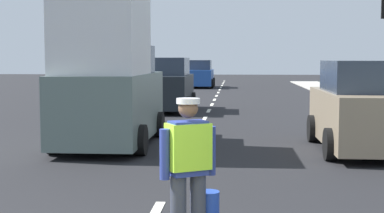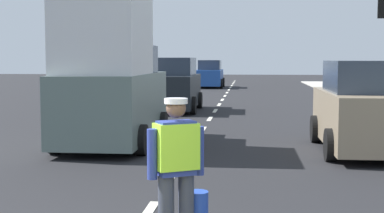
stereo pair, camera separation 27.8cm
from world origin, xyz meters
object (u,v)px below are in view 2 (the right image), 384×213
object	(u,v)px
delivery_truck	(111,79)
road_worker	(178,165)
car_oncoming_third	(210,75)
car_oncoming_second	(174,86)
car_parked_curbside	(361,110)

from	to	relation	value
delivery_truck	road_worker	bearing A→B (deg)	-70.13
car_oncoming_third	delivery_truck	bearing A→B (deg)	-90.89
car_oncoming_third	car_oncoming_second	xyz separation A→B (m)	(-0.17, -18.17, 0.07)
car_oncoming_third	road_worker	bearing A→B (deg)	-86.51
road_worker	delivery_truck	xyz separation A→B (m)	(-2.51, 6.95, 0.68)
road_worker	delivery_truck	bearing A→B (deg)	109.87
delivery_truck	car_parked_curbside	world-z (taller)	delivery_truck
car_parked_curbside	car_oncoming_third	bearing A→B (deg)	101.07
road_worker	car_oncoming_second	world-z (taller)	car_oncoming_second
road_worker	car_parked_curbside	distance (m)	7.49
delivery_truck	car_oncoming_third	size ratio (longest dim) A/B	1.06
delivery_truck	car_parked_curbside	size ratio (longest dim) A/B	1.09
car_oncoming_second	car_oncoming_third	bearing A→B (deg)	89.47
road_worker	car_oncoming_second	size ratio (longest dim) A/B	0.39
car_parked_curbside	delivery_truck	bearing A→B (deg)	177.82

